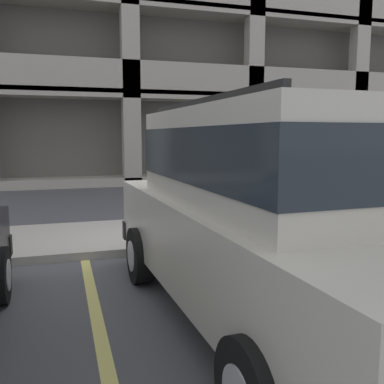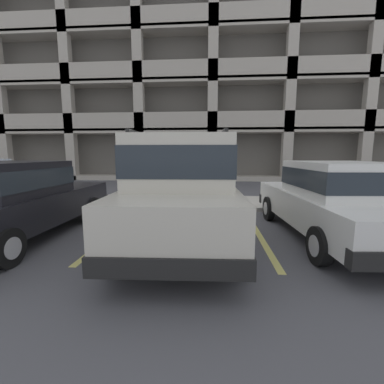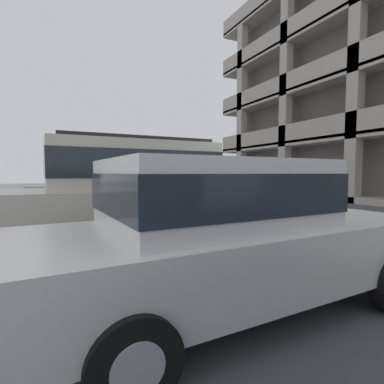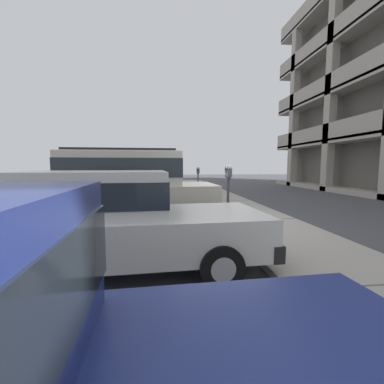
{
  "view_description": "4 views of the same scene",
  "coord_description": "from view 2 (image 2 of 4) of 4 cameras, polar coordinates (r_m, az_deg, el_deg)",
  "views": [
    {
      "loc": [
        -1.81,
        -5.78,
        1.73
      ],
      "look_at": [
        -0.23,
        -0.64,
        1.02
      ],
      "focal_mm": 40.0,
      "sensor_mm": 36.0,
      "label": 1
    },
    {
      "loc": [
        0.53,
        -7.28,
        1.68
      ],
      "look_at": [
        0.06,
        -1.1,
        0.76
      ],
      "focal_mm": 24.0,
      "sensor_mm": 36.0,
      "label": 2
    },
    {
      "loc": [
        5.52,
        -3.72,
        1.42
      ],
      "look_at": [
        -0.19,
        -1.06,
        1.02
      ],
      "focal_mm": 28.0,
      "sensor_mm": 36.0,
      "label": 3
    },
    {
      "loc": [
        6.82,
        -1.32,
        1.62
      ],
      "look_at": [
        -0.04,
        -0.58,
        0.91
      ],
      "focal_mm": 24.0,
      "sensor_mm": 36.0,
      "label": 4
    }
  ],
  "objects": [
    {
      "name": "ground_plane",
      "position": [
        7.5,
        0.19,
        -4.93
      ],
      "size": [
        80.0,
        80.0,
        0.1
      ],
      "color": "#4C4C51"
    },
    {
      "name": "silver_suv",
      "position": [
        4.99,
        -1.86,
        1.59
      ],
      "size": [
        2.14,
        4.85,
        2.03
      ],
      "rotation": [
        0.0,
        0.0,
        0.04
      ],
      "color": "beige",
      "rests_on": "ground_plane"
    },
    {
      "name": "red_sedan",
      "position": [
        6.11,
        -34.55,
        -1.18
      ],
      "size": [
        1.87,
        4.49,
        1.54
      ],
      "rotation": [
        0.0,
        0.0,
        -0.01
      ],
      "color": "black",
      "rests_on": "ground_plane"
    },
    {
      "name": "parking_stall_lines",
      "position": [
        6.2,
        13.7,
        -7.54
      ],
      "size": [
        12.45,
        4.8,
        0.01
      ],
      "color": "#DBD16B",
      "rests_on": "ground_plane"
    },
    {
      "name": "fire_hydrant",
      "position": [
        9.47,
        -27.85,
        0.04
      ],
      "size": [
        0.3,
        0.3,
        0.7
      ],
      "color": "gold",
      "rests_on": "sidewalk"
    },
    {
      "name": "parking_meter_near",
      "position": [
        7.65,
        2.11,
        5.08
      ],
      "size": [
        0.35,
        0.12,
        1.5
      ],
      "color": "#47474C",
      "rests_on": "sidewalk"
    },
    {
      "name": "dark_hatchback",
      "position": [
        5.76,
        28.92,
        -1.23
      ],
      "size": [
        2.03,
        4.58,
        1.54
      ],
      "rotation": [
        0.0,
        0.0,
        0.06
      ],
      "color": "silver",
      "rests_on": "ground_plane"
    },
    {
      "name": "parking_garage",
      "position": [
        21.94,
        4.6,
        19.82
      ],
      "size": [
        32.0,
        10.0,
        13.25
      ],
      "color": "#5C5851",
      "rests_on": "ground_plane"
    },
    {
      "name": "parking_meter_far",
      "position": [
        10.02,
        -35.94,
        3.95
      ],
      "size": [
        0.35,
        0.12,
        1.42
      ],
      "color": "#595B60",
      "rests_on": "sidewalk"
    },
    {
      "name": "sidewalk",
      "position": [
        8.75,
        0.81,
        -2.27
      ],
      "size": [
        40.0,
        2.2,
        0.12
      ],
      "color": "#ADA89E",
      "rests_on": "ground_plane"
    }
  ]
}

